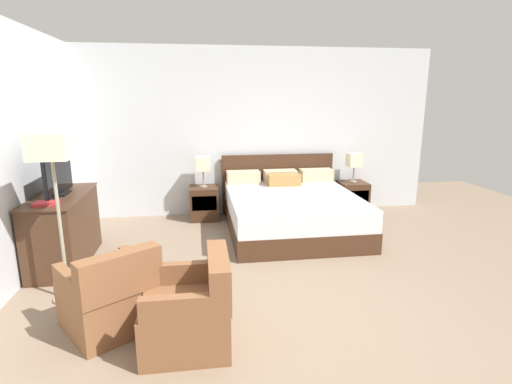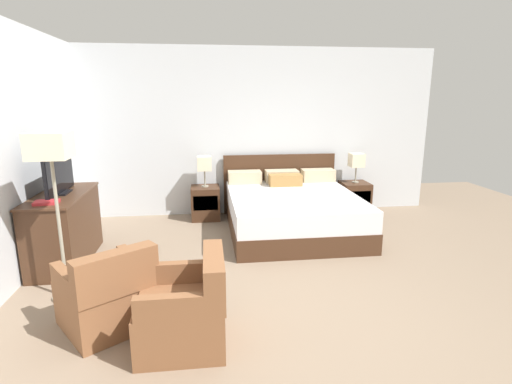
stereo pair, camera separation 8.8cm
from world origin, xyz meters
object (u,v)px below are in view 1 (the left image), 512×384
Objects in this scene: armchair_companion at (191,312)px; armchair_by_window at (111,298)px; bed at (291,210)px; table_lamp_right at (354,160)px; dresser at (64,228)px; book_red_cover at (46,203)px; nightstand_right at (352,197)px; nightstand_left at (204,203)px; table_lamp_left at (203,164)px; floor_lamp at (52,159)px; tv at (58,173)px.

armchair_by_window is at bearing 154.19° from armchair_companion.
bed is 4.31× the size of table_lamp_right.
armchair_by_window is 0.76m from armchair_companion.
dresser is 1.73× the size of armchair_companion.
table_lamp_right is 0.66× the size of armchair_companion.
book_red_cover is (-2.96, -1.24, 0.55)m from bed.
book_red_cover is (-4.23, -2.00, 0.60)m from nightstand_right.
nightstand_right is 0.64m from table_lamp_right.
nightstand_right is at bearing 25.34° from book_red_cover.
nightstand_left is 0.64m from table_lamp_left.
armchair_companion is at bearing -25.81° from armchair_by_window.
table_lamp_right reaches higher than bed.
book_red_cover is at bearing -154.64° from table_lamp_right.
armchair_companion is (-2.72, -3.43, -0.63)m from table_lamp_right.
nightstand_right is 4.81m from floor_lamp.
book_red_cover is (0.00, -0.44, 0.43)m from dresser.
dresser is at bearing 128.97° from armchair_companion.
table_lamp_right is at bearing 20.24° from dresser.
tv reaches higher than armchair_companion.
tv is 1.06m from floor_lamp.
book_red_cover is at bearing -89.76° from tv.
floor_lamp is at bearing -147.52° from table_lamp_right.
tv is at bearing -165.38° from bed.
armchair_by_window is (-0.86, -3.10, -0.63)m from table_lamp_left.
table_lamp_left reaches higher than nightstand_right.
bed is at bearing 15.01° from dresser.
floor_lamp is (-2.67, -1.74, 1.10)m from bed.
tv is 2.55m from armchair_companion.
nightstand_right is at bearing 19.96° from tv.
bed reaches higher than armchair_companion.
table_lamp_right is at bearing 31.08° from bed.
nightstand_right is (1.27, 0.76, -0.04)m from bed.
tv is 1.15× the size of armchair_companion.
book_red_cover is 0.15× the size of floor_lamp.
armchair_companion is 1.90m from floor_lamp.
dresser reaches higher than armchair_by_window.
book_red_cover is 2.15m from armchair_companion.
tv is at bearing -160.04° from nightstand_right.
table_lamp_right is (0.00, 0.00, 0.64)m from nightstand_right.
armchair_companion is at bearing -51.03° from dresser.
tv is at bearing 117.91° from armchair_by_window.
armchair_by_window is at bearing -137.69° from nightstand_right.
tv is 0.53× the size of floor_lamp.
nightstand_right is at bearing 20.22° from dresser.
armchair_by_window is at bearing -62.09° from tv.
table_lamp_right is at bearing 25.36° from book_red_cover.
floor_lamp is at bearing -73.10° from dresser.
table_lamp_right is at bearing 0.00° from table_lamp_left.
bed is 1.60m from table_lamp_right.
bed is 1.63× the size of dresser.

